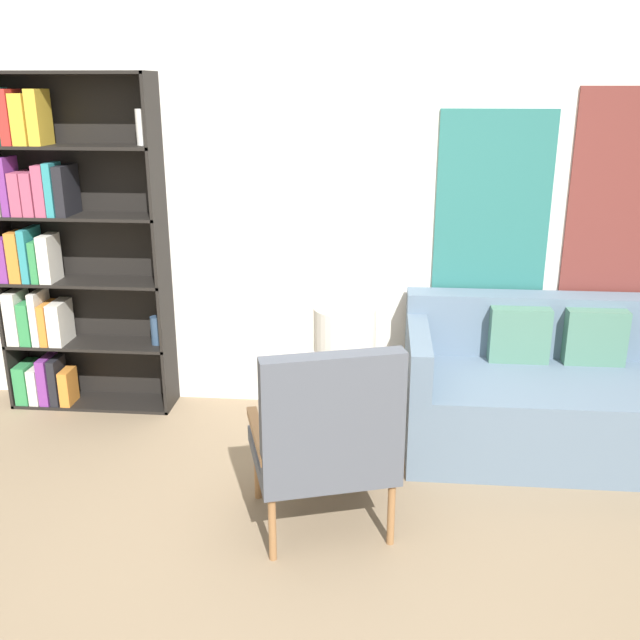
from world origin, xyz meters
name	(u,v)px	position (x,y,z in m)	size (l,w,h in m)	color
ground_plane	(295,601)	(0.00, 0.00, 0.00)	(14.00, 14.00, 0.00)	#847056
wall_back	(339,207)	(0.05, 2.03, 1.35)	(6.40, 0.08, 2.70)	white
bookshelf	(55,250)	(-1.77, 1.84, 1.08)	(1.09, 0.30, 2.17)	black
armchair	(327,436)	(0.10, 0.48, 0.54)	(0.80, 0.77, 0.99)	olive
couch	(558,394)	(1.40, 1.54, 0.33)	(1.81, 0.94, 0.86)	slate
side_table	(352,389)	(0.19, 1.21, 0.46)	(0.56, 0.56, 0.51)	brown
table_lamp	(345,335)	(0.14, 1.17, 0.79)	(0.34, 0.34, 0.44)	slate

